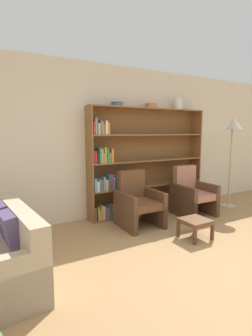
# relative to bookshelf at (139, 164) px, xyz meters

# --- Properties ---
(ground_plane) EXTENTS (24.00, 24.00, 0.00)m
(ground_plane) POSITION_rel_bookshelf_xyz_m (-0.13, -2.41, -0.95)
(ground_plane) COLOR #A87F51
(wall_back) EXTENTS (12.00, 0.06, 2.75)m
(wall_back) POSITION_rel_bookshelf_xyz_m (-0.13, 0.16, 0.43)
(wall_back) COLOR beige
(wall_back) RESTS_ON ground
(bookshelf) EXTENTS (2.48, 0.30, 2.01)m
(bookshelf) POSITION_rel_bookshelf_xyz_m (0.00, 0.00, 0.00)
(bookshelf) COLOR brown
(bookshelf) RESTS_ON ground
(bowl_olive) EXTENTS (0.23, 0.23, 0.08)m
(bowl_olive) POSITION_rel_bookshelf_xyz_m (-0.47, -0.03, 1.11)
(bowl_olive) COLOR slate
(bowl_olive) RESTS_ON bookshelf
(bowl_brass) EXTENTS (0.23, 0.23, 0.09)m
(bowl_brass) POSITION_rel_bookshelf_xyz_m (0.25, -0.03, 1.11)
(bowl_brass) COLOR #C67547
(bowl_brass) RESTS_ON bookshelf
(vase_tall) EXTENTS (0.17, 0.17, 0.24)m
(vase_tall) POSITION_rel_bookshelf_xyz_m (0.92, -0.03, 1.17)
(vase_tall) COLOR silver
(vase_tall) RESTS_ON bookshelf
(armchair_leather) EXTENTS (0.65, 0.69, 0.91)m
(armchair_leather) POSITION_rel_bookshelf_xyz_m (-0.39, -0.60, -0.56)
(armchair_leather) COLOR brown
(armchair_leather) RESTS_ON ground
(armchair_cushioned) EXTENTS (0.65, 0.69, 0.91)m
(armchair_cushioned) POSITION_rel_bookshelf_xyz_m (0.83, -0.60, -0.56)
(armchair_cushioned) COLOR brown
(armchair_cushioned) RESTS_ON ground
(floor_lamp) EXTENTS (0.40, 0.40, 1.85)m
(floor_lamp) POSITION_rel_bookshelf_xyz_m (1.88, -0.59, 0.66)
(floor_lamp) COLOR tan
(floor_lamp) RESTS_ON ground
(footstool) EXTENTS (0.38, 0.38, 0.29)m
(footstool) POSITION_rel_bookshelf_xyz_m (0.05, -1.48, -0.71)
(footstool) COLOR brown
(footstool) RESTS_ON ground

